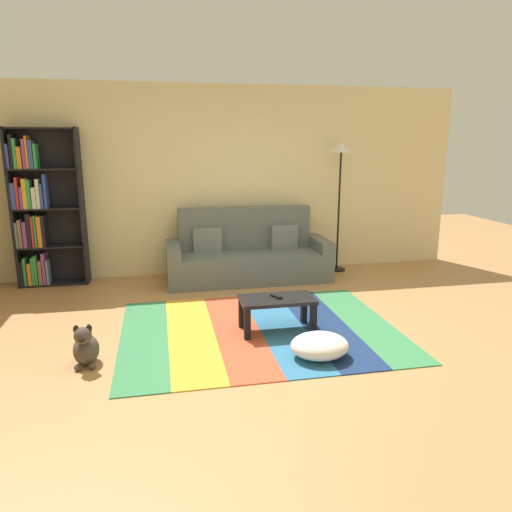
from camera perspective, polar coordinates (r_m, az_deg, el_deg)
ground_plane at (r=4.94m, az=2.09°, el=-9.23°), size 14.00×14.00×0.00m
back_wall at (r=7.08m, az=-2.71°, el=8.97°), size 6.80×0.10×2.70m
rug at (r=5.02m, az=0.40°, el=-8.82°), size 2.81×2.22×0.01m
couch at (r=6.75m, az=-1.00°, el=0.03°), size 2.26×0.80×1.00m
bookshelf at (r=6.97m, az=-24.51°, el=4.99°), size 0.90×0.28×2.10m
coffee_table at (r=4.90m, az=2.52°, el=-5.79°), size 0.76×0.40×0.35m
pouf at (r=4.41m, az=7.62°, el=-10.58°), size 0.53×0.46×0.22m
dog at (r=4.49m, az=-19.70°, el=-10.26°), size 0.22×0.35×0.40m
standing_lamp at (r=7.15m, az=10.08°, el=10.72°), size 0.32×0.32×1.90m
tv_remote at (r=4.89m, az=2.44°, el=-4.84°), size 0.11×0.15×0.02m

